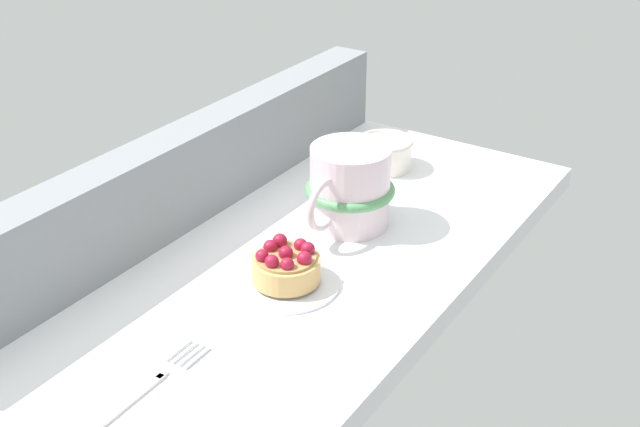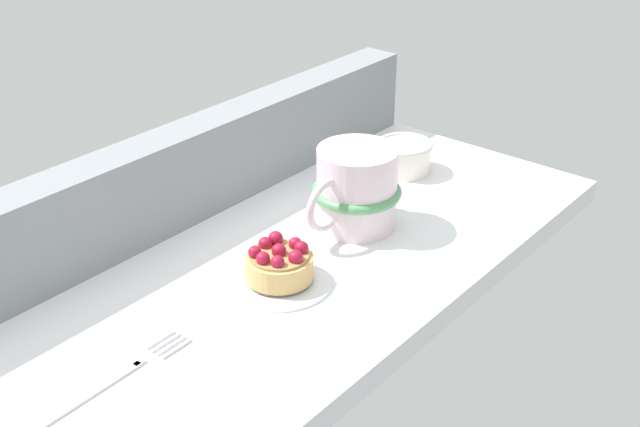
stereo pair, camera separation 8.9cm
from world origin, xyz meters
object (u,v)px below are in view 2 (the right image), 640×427
(sugar_bowl, at_px, (404,156))
(dessert_fork, at_px, (119,375))
(dessert_plate, at_px, (280,280))
(raspberry_tart, at_px, (279,263))
(coffee_mug, at_px, (356,189))

(sugar_bowl, bearing_deg, dessert_fork, -174.61)
(dessert_plate, relative_size, raspberry_tart, 1.56)
(coffee_mug, xyz_separation_m, sugar_bowl, (0.16, 0.04, -0.03))
(dessert_fork, distance_m, sugar_bowl, 0.51)
(coffee_mug, bearing_deg, dessert_fork, -178.76)
(raspberry_tart, xyz_separation_m, sugar_bowl, (0.31, 0.05, -0.00))
(coffee_mug, height_order, sugar_bowl, coffee_mug)
(raspberry_tart, distance_m, coffee_mug, 0.15)
(raspberry_tart, xyz_separation_m, coffee_mug, (0.15, 0.01, 0.02))
(dessert_plate, height_order, raspberry_tart, raspberry_tart)
(dessert_plate, xyz_separation_m, raspberry_tart, (0.00, 0.00, 0.02))
(dessert_plate, xyz_separation_m, coffee_mug, (0.15, 0.01, 0.04))
(coffee_mug, bearing_deg, raspberry_tart, -174.50)
(dessert_plate, bearing_deg, sugar_bowl, 10.11)
(raspberry_tart, bearing_deg, dessert_plate, -170.84)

